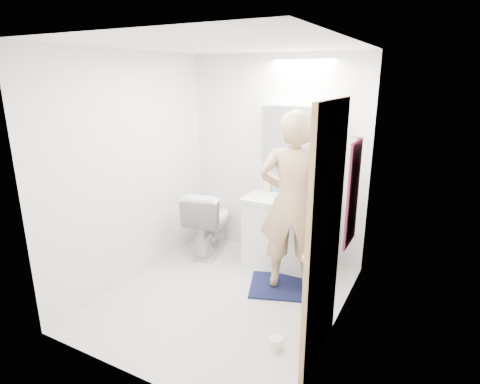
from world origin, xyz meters
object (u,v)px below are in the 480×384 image
Objects in this scene: soap_bottle_b at (275,185)px; toilet at (210,221)px; person at (292,202)px; soap_bottle_a at (268,182)px; medicine_cabinet at (298,136)px; vanity_cabinet at (286,234)px; toothbrush_cup at (316,194)px; toilet_paper_roll at (276,343)px.

toilet is at bearing -158.50° from soap_bottle_b.
person is 7.56× the size of soap_bottle_a.
medicine_cabinet is 5.68× the size of soap_bottle_b.
vanity_cabinet is at bearing -95.72° from medicine_cabinet.
toothbrush_cup is (0.27, 0.16, 0.48)m from vanity_cabinet.
toilet is (-0.98, -0.11, 0.02)m from vanity_cabinet.
soap_bottle_b is 0.50m from toothbrush_cup.
person is 0.82m from soap_bottle_b.
person is 0.66m from toothbrush_cup.
toilet is at bearing -167.61° from toothbrush_cup.
toothbrush_cup is 0.97× the size of toilet_paper_roll.
medicine_cabinet is 0.49× the size of person.
toilet is at bearing -158.14° from soap_bottle_a.
toilet_paper_roll is (0.22, -1.60, -0.82)m from toothbrush_cup.
toilet is (-1.00, -0.33, -1.09)m from medicine_cabinet.
toothbrush_cup is (1.25, 0.28, 0.46)m from toilet.
soap_bottle_b is at bearing -173.17° from medicine_cabinet.
soap_bottle_b reaches higher than toothbrush_cup.
soap_bottle_a is at bearing 154.73° from vanity_cabinet.
medicine_cabinet reaches higher than vanity_cabinet.
toothbrush_cup is at bearing -179.31° from toilet.
toothbrush_cup is at bearing 30.34° from vanity_cabinet.
toilet is at bearing -37.14° from person.
soap_bottle_b reaches higher than toilet.
medicine_cabinet reaches higher than toothbrush_cup.
toilet_paper_roll is (0.81, -1.59, -0.89)m from soap_bottle_a.
soap_bottle_b is (-0.25, -0.03, -0.60)m from medicine_cabinet.
person is 11.67× the size of soap_bottle_b.
soap_bottle_a reaches higher than soap_bottle_b.
toothbrush_cup reaches higher than toilet_paper_roll.
toothbrush_cup is (0.04, 0.65, -0.08)m from person.
toilet is at bearing 138.00° from toilet_paper_roll.
vanity_cabinet is 8.18× the size of toilet_paper_roll.
soap_bottle_b is at bearing 18.74° from soap_bottle_a.
vanity_cabinet is 5.81× the size of soap_bottle_b.
person reaches higher than toilet.
vanity_cabinet is 1.13m from medicine_cabinet.
medicine_cabinet is at bearing -173.68° from toilet.
toilet_paper_roll is (0.49, -1.44, -0.34)m from vanity_cabinet.
vanity_cabinet is at bearing 108.89° from toilet_paper_roll.
medicine_cabinet is at bearing 84.28° from vanity_cabinet.
medicine_cabinet reaches higher than toilet.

